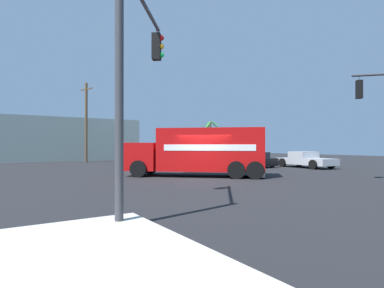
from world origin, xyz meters
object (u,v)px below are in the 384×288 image
at_px(pickup_silver, 305,159).
at_px(sedan_black, 253,160).
at_px(palm_tree_far, 210,134).
at_px(delivery_truck, 200,151).
at_px(traffic_light_secondary, 136,58).
at_px(utility_pole, 86,121).

relative_size(pickup_silver, sedan_black, 1.22).
xyz_separation_m(pickup_silver, palm_tree_far, (1.59, 15.75, 2.69)).
relative_size(delivery_truck, sedan_black, 1.78).
bearing_deg(traffic_light_secondary, palm_tree_far, 49.96).
xyz_separation_m(palm_tree_far, utility_pole, (-15.01, 3.27, 1.21)).
bearing_deg(utility_pole, pickup_silver, -54.80).
height_order(traffic_light_secondary, pickup_silver, traffic_light_secondary).
relative_size(traffic_light_secondary, sedan_black, 1.42).
height_order(pickup_silver, palm_tree_far, palm_tree_far).
distance_m(traffic_light_secondary, palm_tree_far, 32.42).
height_order(pickup_silver, utility_pole, utility_pole).
distance_m(delivery_truck, pickup_silver, 11.88).
bearing_deg(traffic_light_secondary, utility_pole, 78.26).
bearing_deg(sedan_black, delivery_truck, -152.88).
distance_m(delivery_truck, sedan_black, 9.89).
relative_size(sedan_black, palm_tree_far, 0.88).
distance_m(traffic_light_secondary, sedan_black, 20.67).
bearing_deg(palm_tree_far, traffic_light_secondary, -130.04).
height_order(sedan_black, utility_pole, utility_pole).
distance_m(sedan_black, utility_pole, 19.34).
distance_m(pickup_silver, utility_pole, 23.61).
xyz_separation_m(sedan_black, palm_tree_far, (4.62, 12.54, 2.79)).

